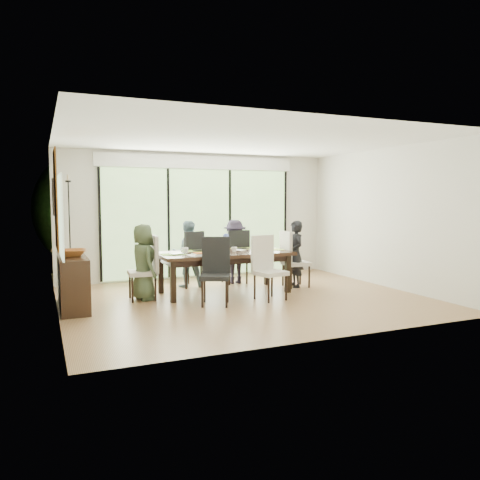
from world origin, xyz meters
name	(u,v)px	position (x,y,z in m)	size (l,w,h in m)	color
floor	(246,299)	(0.00, 0.00, -0.01)	(6.00, 5.00, 0.01)	brown
ceiling	(246,139)	(0.00, 0.00, 2.71)	(6.00, 5.00, 0.01)	white
wall_back	(199,216)	(0.00, 2.51, 1.35)	(6.00, 0.02, 2.70)	silver
wall_front	(331,229)	(0.00, -2.51, 1.35)	(6.00, 0.02, 2.70)	white
wall_left	(55,224)	(-3.01, 0.00, 1.35)	(0.02, 5.00, 2.70)	silver
wall_right	(387,218)	(3.01, 0.00, 1.35)	(0.02, 5.00, 2.70)	white
glass_doors	(200,223)	(0.00, 2.47, 1.20)	(4.20, 0.02, 2.30)	#598C3F
blinds_header	(200,162)	(0.00, 2.46, 2.50)	(4.40, 0.06, 0.28)	white
mullion_a	(100,225)	(-2.10, 2.46, 1.20)	(0.05, 0.04, 2.30)	black
mullion_b	(169,223)	(-0.70, 2.46, 1.20)	(0.05, 0.04, 2.30)	black
mullion_c	(230,222)	(0.70, 2.46, 1.20)	(0.05, 0.04, 2.30)	black
mullion_d	(285,221)	(2.10, 2.46, 1.20)	(0.05, 0.04, 2.30)	black
side_window	(61,217)	(-2.97, -1.20, 1.50)	(0.02, 0.90, 1.00)	#8CAD7F
deck	(188,273)	(0.00, 3.40, -0.05)	(6.00, 1.80, 0.10)	brown
rail_top	(179,245)	(0.00, 4.20, 0.55)	(6.00, 0.08, 0.06)	#523023
foliage_left	(99,210)	(-1.80, 5.20, 1.44)	(3.20, 3.20, 3.20)	#14380F
foliage_mid	(176,196)	(0.40, 5.80, 1.80)	(4.00, 4.00, 4.00)	#14380F
foliage_right	(245,215)	(2.20, 5.00, 1.26)	(2.80, 2.80, 2.80)	#14380F
foliage_far	(136,202)	(-0.60, 6.50, 1.62)	(3.60, 3.60, 3.60)	#14380F
table_top	(224,254)	(-0.13, 0.67, 0.72)	(2.41, 1.10, 0.06)	black
table_apron	(224,259)	(-0.13, 0.67, 0.63)	(2.21, 0.90, 0.10)	black
table_leg_fl	(173,282)	(-1.21, 0.24, 0.35)	(0.09, 0.09, 0.69)	black
table_leg_fr	(288,274)	(0.95, 0.24, 0.35)	(0.09, 0.09, 0.69)	black
table_leg_bl	(161,274)	(-1.21, 1.10, 0.35)	(0.09, 0.09, 0.69)	black
table_leg_br	(267,267)	(0.95, 1.10, 0.35)	(0.09, 0.09, 0.69)	black
chair_left_end	(142,268)	(-1.63, 0.67, 0.55)	(0.46, 0.46, 1.10)	beige
chair_right_end	(296,259)	(1.37, 0.67, 0.55)	(0.46, 0.46, 1.10)	beige
chair_far_left	(187,259)	(-0.58, 1.52, 0.55)	(0.46, 0.46, 1.10)	black
chair_far_right	(234,256)	(0.42, 1.52, 0.55)	(0.46, 0.46, 1.10)	black
chair_near_left	(215,271)	(-0.63, -0.20, 0.55)	(0.46, 0.46, 1.10)	black
chair_near_right	(271,268)	(0.37, -0.20, 0.55)	(0.46, 0.46, 1.10)	silver
person_left_end	(143,262)	(-1.61, 0.67, 0.65)	(0.60, 0.38, 1.29)	#425237
person_right_end	(295,254)	(1.35, 0.67, 0.65)	(0.60, 0.38, 1.29)	black
person_far_left	(187,254)	(-0.58, 1.50, 0.65)	(0.60, 0.38, 1.29)	slate
person_far_right	(235,252)	(0.42, 1.50, 0.65)	(0.60, 0.38, 1.29)	#251F2E
placemat_left	(174,254)	(-1.08, 0.67, 0.76)	(0.44, 0.32, 0.01)	#78AF3E
placemat_right	(271,250)	(0.82, 0.67, 0.76)	(0.44, 0.32, 0.01)	#A3C446
placemat_far_l	(194,251)	(-0.58, 1.07, 0.76)	(0.44, 0.32, 0.01)	#86B540
placemat_far_r	(243,248)	(0.42, 1.07, 0.76)	(0.44, 0.32, 0.01)	#A0C145
placemat_paper	(201,255)	(-0.68, 0.37, 0.76)	(0.44, 0.32, 0.01)	white
tablet_far_l	(200,250)	(-0.48, 1.02, 0.76)	(0.26, 0.18, 0.01)	black
tablet_far_r	(242,248)	(0.37, 1.02, 0.76)	(0.24, 0.17, 0.01)	black
papers	(260,250)	(0.57, 0.62, 0.75)	(0.30, 0.22, 0.00)	white
platter_base	(201,254)	(-0.68, 0.37, 0.77)	(0.26, 0.26, 0.02)	white
platter_snacks	(201,253)	(-0.68, 0.37, 0.79)	(0.20, 0.20, 0.01)	#CA5A17
vase	(226,248)	(-0.08, 0.72, 0.81)	(0.08, 0.08, 0.12)	silver
hyacinth_stems	(226,242)	(-0.08, 0.72, 0.93)	(0.04, 0.04, 0.16)	#337226
hyacinth_blooms	(226,236)	(-0.08, 0.72, 1.03)	(0.11, 0.11, 0.11)	#4557AE
laptop	(181,254)	(-0.98, 0.57, 0.77)	(0.33, 0.21, 0.03)	silver
cup_a	(185,250)	(-0.83, 0.82, 0.80)	(0.12, 0.12, 0.10)	white
cup_b	(234,250)	(0.02, 0.57, 0.80)	(0.10, 0.10, 0.09)	white
cup_c	(262,247)	(0.67, 0.77, 0.80)	(0.12, 0.12, 0.10)	white
book	(236,251)	(0.12, 0.72, 0.76)	(0.16, 0.22, 0.02)	white
sideboard	(73,282)	(-2.76, 0.51, 0.41)	(0.41, 1.47, 0.83)	black
bowl	(72,253)	(-2.76, 0.41, 0.88)	(0.44, 0.44, 0.11)	brown
candlestick_base	(70,252)	(-2.76, 0.86, 0.85)	(0.09, 0.09, 0.04)	black
candlestick_shaft	(69,217)	(-2.76, 0.86, 1.43)	(0.02, 0.02, 1.15)	black
candlestick_pan	(68,181)	(-2.76, 0.86, 2.00)	(0.09, 0.09, 0.03)	black
candle	(68,178)	(-2.76, 0.86, 2.05)	(0.03, 0.03, 0.09)	silver
tapestry	(56,200)	(-2.97, 0.40, 1.70)	(0.02, 1.00, 1.50)	#974F16
art_frame	(53,197)	(-2.97, 1.70, 1.75)	(0.03, 0.55, 0.65)	black
art_canvas	(54,197)	(-2.95, 1.70, 1.75)	(0.01, 0.45, 0.55)	#174A48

